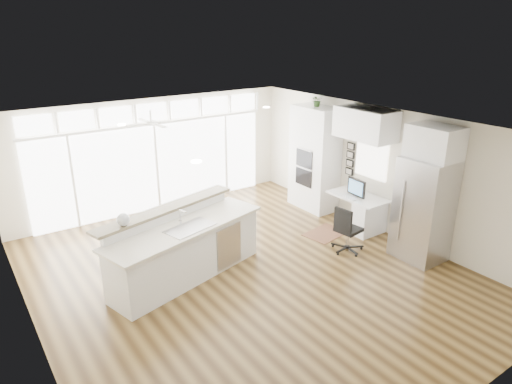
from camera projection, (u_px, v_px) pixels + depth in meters
floor at (248, 275)px, 8.33m from camera, size 7.00×8.00×0.02m
ceiling at (247, 129)px, 7.40m from camera, size 7.00×8.00×0.02m
wall_back at (154, 155)px, 10.94m from camera, size 7.00×0.04×2.70m
wall_front at (459, 322)px, 4.79m from camera, size 7.00×0.04×2.70m
wall_left at (26, 263)px, 5.98m from camera, size 0.04×8.00×2.70m
wall_right at (383, 171)px, 9.75m from camera, size 0.04×8.00×2.70m
glass_wall at (156, 167)px, 11.00m from camera, size 5.80×0.06×2.08m
transom_row at (152, 112)px, 10.54m from camera, size 5.90×0.06×0.40m
desk_window at (372, 159)px, 9.89m from camera, size 0.04×0.85×0.85m
ceiling_fan at (151, 118)px, 9.36m from camera, size 1.16×1.16×0.32m
recessed_lights at (240, 128)px, 7.56m from camera, size 3.40×3.00×0.02m
oven_cabinet at (315, 158)px, 10.99m from camera, size 0.64×1.20×2.50m
desk_nook at (357, 212)px, 10.11m from camera, size 0.72×1.30×0.76m
upper_cabinets at (365, 124)px, 9.45m from camera, size 0.64×1.30×0.64m
refrigerator at (423, 209)px, 8.62m from camera, size 0.76×0.90×2.00m
fridge_cabinet at (435, 142)px, 8.20m from camera, size 0.64×0.90×0.60m
framed_photos at (350, 159)px, 10.41m from camera, size 0.06×0.22×0.80m
kitchen_island at (186, 246)px, 8.06m from camera, size 3.26×1.89×1.22m
rug at (325, 233)px, 9.94m from camera, size 0.99×0.78×0.01m
office_chair at (349, 229)px, 9.04m from camera, size 0.55×0.52×0.95m
fishbowl at (123, 219)px, 7.37m from camera, size 0.27×0.27×0.22m
monitor at (356, 187)px, 9.86m from camera, size 0.13×0.52×0.43m
keyboard at (350, 198)px, 9.84m from camera, size 0.17×0.35×0.02m
potted_plant at (317, 102)px, 10.51m from camera, size 0.30×0.32×0.23m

